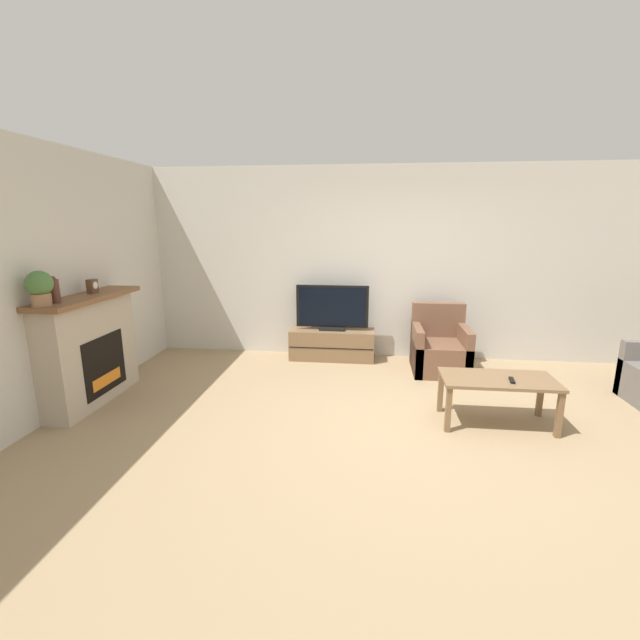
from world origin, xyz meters
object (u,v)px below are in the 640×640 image
Objects in this scene: mantel_vase_left at (54,290)px; potted_plant at (40,287)px; remote at (512,380)px; coffee_table at (498,384)px; tv at (332,309)px; fireplace at (90,348)px; tv_stand at (332,344)px; armchair at (439,350)px; mantel_clock at (92,286)px.

potted_plant is (0.00, -0.17, 0.06)m from mantel_vase_left.
mantel_vase_left reaches higher than remote.
coffee_table is at bearing 151.62° from remote.
mantel_vase_left reaches higher than tv.
fireplace is at bearing -172.63° from remote.
coffee_table is (1.77, -1.84, 0.19)m from tv_stand.
fireplace is at bearing 179.19° from coffee_table.
potted_plant is 4.35m from coffee_table.
potted_plant reaches higher than coffee_table.
armchair is (3.92, 1.46, -0.32)m from fireplace.
coffee_table is at bearing -46.21° from tv.
mantel_vase_left is 0.21× the size of tv_stand.
mantel_clock reaches higher than remote.
fireplace is at bearing -144.14° from tv.
potted_plant is at bearing -164.77° from remote.
mantel_vase_left is 3.47m from tv_stand.
armchair is (3.90, 2.05, -1.08)m from potted_plant.
armchair is at bearing 25.70° from mantel_vase_left.
mantel_clock is 0.17× the size of armchair.
remote is (1.86, -1.92, -0.25)m from tv.
coffee_table is at bearing -2.71° from mantel_clock.
armchair is (3.90, 1.88, -1.02)m from mantel_vase_left.
armchair is 1.66m from remote.
mantel_vase_left is at bearing -138.04° from tv.
mantel_vase_left is 4.32m from coffee_table.
mantel_clock reaches higher than tv.
mantel_clock is 3.13m from tv_stand.
fireplace is at bearing -144.10° from tv_stand.
armchair is (3.90, 1.32, -0.98)m from mantel_clock.
fireplace is at bearing 92.30° from mantel_vase_left.
tv is (2.45, 1.64, -0.53)m from mantel_clock.
potted_plant reaches higher than mantel_vase_left.
tv_stand is (2.45, 1.64, -1.04)m from mantel_clock.
fireplace reaches higher than tv.
fireplace is 0.82m from mantel_vase_left.
coffee_table is at bearing -46.24° from tv_stand.
armchair reaches higher than remote.
mantel_clock is at bearing 89.94° from potted_plant.
tv_stand is 0.52m from tv.
coffee_table is 6.90× the size of remote.
armchair is at bearing 20.42° from fireplace.
fireplace is 5.49× the size of mantel_vase_left.
tv_stand is (2.47, 1.78, -0.39)m from fireplace.
tv_stand is at bearing 167.40° from armchair.
potted_plant reaches higher than fireplace.
tv reaches higher than remote.
tv reaches higher than tv_stand.
mantel_clock is 2.99m from tv.
tv is 2.57m from coffee_table.
coffee_table is at bearing -0.81° from fireplace.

